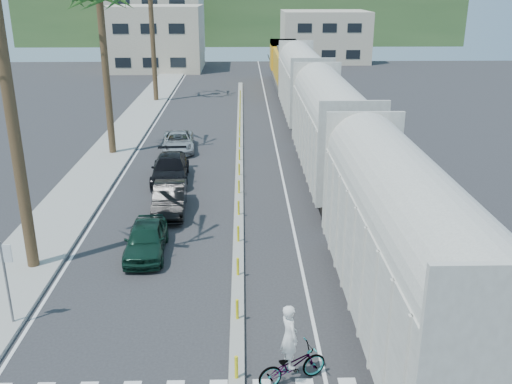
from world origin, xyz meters
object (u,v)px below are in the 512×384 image
at_px(street_sign, 5,272).
at_px(car_second, 170,199).
at_px(car_lead, 146,239).
at_px(cyclist, 291,359).

xyz_separation_m(street_sign, car_second, (3.95, 9.78, -1.27)).
bearing_deg(car_lead, street_sign, -126.55).
relative_size(street_sign, car_second, 0.69).
distance_m(car_lead, cyclist, 9.76).
bearing_deg(street_sign, cyclist, -18.80).
distance_m(car_lead, car_second, 4.61).
xyz_separation_m(car_lead, car_second, (0.42, 4.60, 0.02)).
bearing_deg(street_sign, car_second, 68.02).
relative_size(car_lead, cyclist, 1.57).
height_order(street_sign, car_lead, street_sign).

